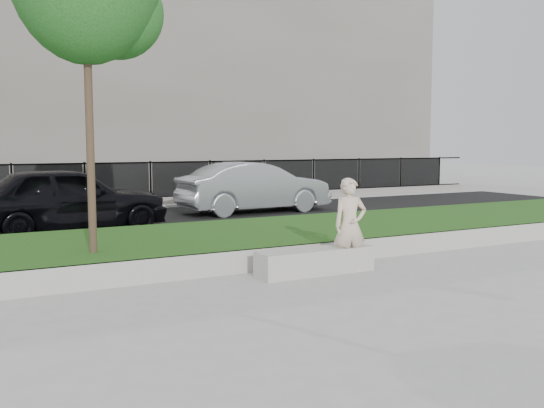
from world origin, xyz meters
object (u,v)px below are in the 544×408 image
book (341,244)px  car_silver (254,187)px  stone_bench (315,261)px  man (350,225)px  car_dark (67,199)px

book → car_silver: size_ratio=0.04×
book → stone_bench: bearing=-154.1°
man → book: size_ratio=7.89×
stone_bench → man: 0.87m
car_silver → book: bearing=161.3°
car_dark → car_silver: bearing=-79.9°
stone_bench → car_silver: size_ratio=0.44×
book → car_dark: car_dark is taller
stone_bench → man: man is taller
car_silver → man: bearing=161.7°
stone_bench → car_dark: size_ratio=0.44×
stone_bench → car_dark: car_dark is taller
stone_bench → car_dark: bearing=113.3°
car_dark → car_silver: car_dark is taller
book → car_silver: (2.41, 8.27, 0.39)m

